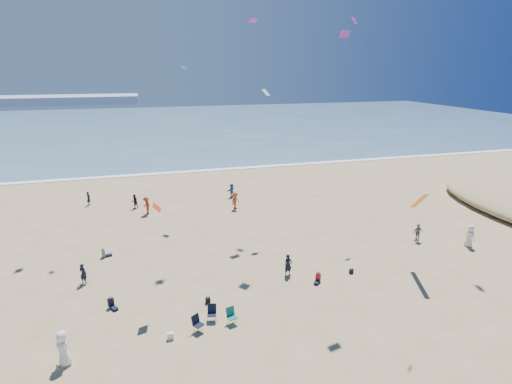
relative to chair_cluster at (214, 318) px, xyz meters
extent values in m
cube|color=#476B84|center=(0.33, 86.34, -0.47)|extent=(220.00, 100.00, 0.06)
cube|color=white|center=(0.33, 36.34, -0.46)|extent=(220.00, 1.20, 0.08)
imported|color=#A32B17|center=(-3.46, 20.14, 0.41)|extent=(1.08, 1.35, 1.83)
imported|color=black|center=(6.15, 4.38, 0.31)|extent=(0.66, 0.50, 1.62)
imported|color=black|center=(-9.50, 24.78, 0.25)|extent=(0.52, 0.64, 1.50)
imported|color=slate|center=(18.95, 6.99, 0.29)|extent=(0.93, 0.40, 1.58)
imported|color=white|center=(-7.84, -1.10, 0.45)|extent=(0.94, 1.10, 1.91)
imported|color=black|center=(-4.68, 22.41, 0.26)|extent=(0.93, 0.88, 1.51)
imported|color=silver|center=(22.43, 4.91, 0.44)|extent=(0.61, 0.93, 1.88)
imported|color=black|center=(-7.92, 7.15, 0.25)|extent=(0.65, 0.60, 1.50)
imported|color=red|center=(5.65, 19.30, 0.41)|extent=(1.32, 1.29, 1.81)
imported|color=#365B94|center=(6.11, 23.39, 0.29)|extent=(1.30, 1.43, 1.59)
cube|color=white|center=(-2.56, -0.56, -0.30)|extent=(0.35, 0.20, 0.40)
cube|color=black|center=(0.00, 2.40, -0.31)|extent=(0.30, 0.22, 0.38)
cube|color=black|center=(10.71, 3.42, -0.33)|extent=(0.28, 0.18, 0.34)
cube|color=silver|center=(7.40, 14.32, 11.80)|extent=(0.79, 0.79, 0.53)
cube|color=#692989|center=(9.42, 4.31, 15.85)|extent=(0.83, 0.45, 0.41)
cube|color=purple|center=(15.46, 14.31, 17.79)|extent=(0.69, 0.64, 0.59)
cube|color=red|center=(-2.69, 3.70, 5.79)|extent=(0.54, 0.80, 0.45)
cube|color=#137EDA|center=(1.14, 20.88, 13.86)|extent=(0.68, 0.73, 0.33)
cube|color=purple|center=(7.06, 17.20, 17.86)|extent=(0.93, 0.71, 0.31)
cube|color=orange|center=(15.61, 3.19, 4.69)|extent=(0.35, 2.64, 1.87)
camera|label=1|loc=(-3.01, -19.80, 13.91)|focal=28.00mm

